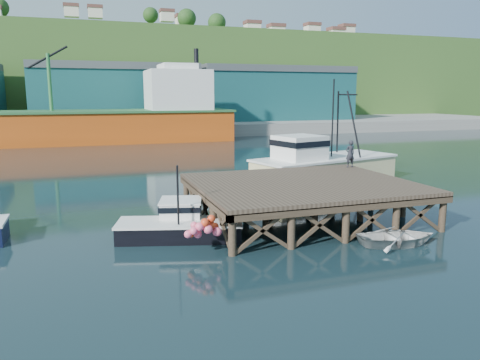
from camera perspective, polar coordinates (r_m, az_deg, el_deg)
name	(u,v)px	position (r m, az deg, el deg)	size (l,w,h in m)	color
ground	(209,227)	(25.27, -3.79, -5.72)	(300.00, 300.00, 0.00)	black
wharf	(304,186)	(26.55, 7.81, -0.69)	(12.00, 10.00, 2.62)	brown
far_quay	(115,125)	(93.87, -14.99, 6.45)	(160.00, 40.00, 2.00)	gray
warehouse_mid	(115,97)	(88.68, -14.94, 9.80)	(28.00, 16.00, 9.00)	#184D52
warehouse_right	(269,96)	(95.59, 3.59, 10.15)	(30.00, 16.00, 9.00)	#184D52
cargo_ship	(64,120)	(71.60, -20.66, 6.84)	(55.50, 10.00, 13.75)	#C64D12
hillside	(104,77)	(123.68, -16.20, 11.93)	(220.00, 50.00, 22.00)	#2D511E
boat_black	(180,224)	(23.45, -7.31, -5.32)	(6.45, 5.35, 3.76)	black
trawler	(322,162)	(37.75, 9.97, 2.17)	(12.88, 7.31, 8.15)	beige
dinghy	(397,237)	(23.40, 18.63, -6.61)	(2.66, 3.72, 0.77)	silver
dockworker	(350,154)	(32.44, 13.27, 3.12)	(0.67, 0.44, 1.83)	#202129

